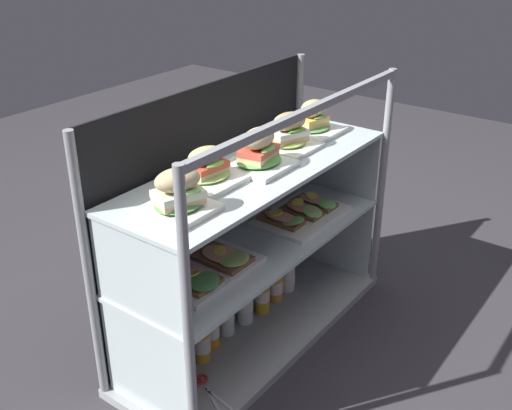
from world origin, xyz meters
TOP-DOWN VIEW (x-y plane):
  - ground_plane at (0.00, 0.00)m, footprint 6.00×6.00m
  - case_base_deck at (0.00, 0.00)m, footprint 1.12×0.41m
  - case_frame at (0.00, 0.13)m, footprint 1.12×0.41m
  - riser_lower_tier at (0.00, 0.00)m, footprint 1.07×0.35m
  - shelf_lower_glass at (0.00, 0.00)m, footprint 1.08×0.37m
  - riser_upper_tier at (0.00, 0.00)m, footprint 1.07×0.35m
  - shelf_upper_glass at (0.00, 0.00)m, footprint 1.08×0.37m
  - plated_roll_sandwich_far_right at (-0.39, -0.03)m, footprint 0.18×0.18m
  - plated_roll_sandwich_center at (-0.19, 0.04)m, footprint 0.20×0.20m
  - plated_roll_sandwich_left_of_center at (-0.01, -0.01)m, footprint 0.19×0.19m
  - plated_roll_sandwich_far_left at (0.20, 0.00)m, footprint 0.18×0.18m
  - plated_roll_sandwich_near_right_corner at (0.38, 0.02)m, footprint 0.19×0.19m
  - open_sandwich_tray_mid_left at (-0.25, -0.00)m, footprint 0.34×0.23m
  - open_sandwich_tray_mid_right at (0.24, -0.03)m, footprint 0.34×0.23m
  - juice_bottle_front_middle at (-0.44, 0.05)m, footprint 0.07×0.07m
  - juice_bottle_front_right_end at (-0.36, 0.04)m, footprint 0.06×0.06m
  - juice_bottle_back_center at (-0.25, 0.04)m, footprint 0.06×0.06m
  - juice_bottle_front_second at (-0.18, 0.06)m, footprint 0.06×0.06m
  - juice_bottle_back_right at (-0.09, 0.06)m, footprint 0.06×0.06m
  - juice_bottle_back_left at (0.00, 0.05)m, footprint 0.06×0.06m
  - juice_bottle_front_fourth at (0.09, 0.04)m, footprint 0.06×0.06m
  - juice_bottle_front_left_end at (0.18, 0.04)m, footprint 0.06×0.06m
  - juice_bottle_tucked_behind at (0.27, 0.05)m, footprint 0.07×0.07m
  - kitchen_scissors at (-0.35, -0.05)m, footprint 0.11×0.19m

SIDE VIEW (x-z plane):
  - ground_plane at x=0.00m, z-range -0.02..0.00m
  - case_base_deck at x=0.00m, z-range 0.00..0.03m
  - kitchen_scissors at x=-0.35m, z-range 0.03..0.04m
  - juice_bottle_tucked_behind at x=0.27m, z-range 0.01..0.21m
  - juice_bottle_front_left_end at x=0.18m, z-range 0.01..0.21m
  - juice_bottle_front_fourth at x=0.09m, z-range 0.01..0.21m
  - juice_bottle_front_second at x=-0.18m, z-range 0.01..0.22m
  - juice_bottle_back_center at x=-0.25m, z-range 0.01..0.22m
  - juice_bottle_back_left at x=0.00m, z-range 0.02..0.22m
  - juice_bottle_front_right_end at x=-0.36m, z-range 0.02..0.23m
  - juice_bottle_back_right at x=-0.09m, z-range 0.01..0.24m
  - juice_bottle_front_middle at x=-0.44m, z-range 0.02..0.26m
  - riser_lower_tier at x=0.00m, z-range 0.03..0.37m
  - shelf_lower_glass at x=0.00m, z-range 0.37..0.38m
  - open_sandwich_tray_mid_right at x=0.24m, z-range 0.37..0.43m
  - open_sandwich_tray_mid_left at x=-0.25m, z-range 0.37..0.43m
  - case_frame at x=0.00m, z-range 0.03..0.93m
  - riser_upper_tier at x=0.00m, z-range 0.38..0.65m
  - shelf_upper_glass at x=0.00m, z-range 0.65..0.66m
  - plated_roll_sandwich_center at x=-0.19m, z-range 0.64..0.75m
  - plated_roll_sandwich_near_right_corner at x=0.38m, z-range 0.64..0.77m
  - plated_roll_sandwich_far_left at x=0.20m, z-range 0.65..0.77m
  - plated_roll_sandwich_left_of_center at x=-0.01m, z-range 0.65..0.78m
  - plated_roll_sandwich_far_right at x=-0.39m, z-range 0.65..0.78m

